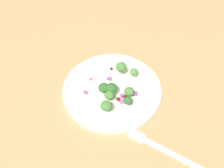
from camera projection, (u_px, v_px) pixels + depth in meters
ground_plane at (116, 92)px, 58.65cm from camera, size 180.00×180.00×2.00cm
plate at (112, 89)px, 57.07cm from camera, size 25.35×25.35×1.70cm
dressing_pool at (112, 87)px, 56.73cm from camera, size 14.70×14.70×0.20cm
broccoli_floret_0 at (112, 88)px, 53.49cm from camera, size 2.86×2.86×2.90cm
broccoli_floret_1 at (109, 95)px, 52.80cm from camera, size 2.36×2.36×2.39cm
broccoli_floret_2 at (134, 72)px, 57.88cm from camera, size 2.19×2.19×2.22cm
broccoli_floret_3 at (121, 67)px, 57.94cm from camera, size 2.94×2.94×2.98cm
broccoli_floret_4 at (106, 106)px, 50.56cm from camera, size 2.72×2.72×2.75cm
broccoli_floret_5 at (130, 91)px, 53.87cm from camera, size 2.50×2.50×2.53cm
broccoli_floret_6 at (104, 88)px, 54.02cm from camera, size 2.71×2.71×2.75cm
broccoli_floret_7 at (128, 101)px, 51.80cm from camera, size 2.11×2.11×2.14cm
cranberry_0 at (111, 69)px, 60.19cm from camera, size 0.77×0.77×0.77cm
cranberry_1 at (125, 97)px, 53.98cm from camera, size 0.96×0.96×0.96cm
cranberry_2 at (118, 99)px, 53.34cm from camera, size 0.94×0.94×0.94cm
onion_bit_0 at (109, 79)px, 58.36cm from camera, size 1.61×1.69×0.36cm
onion_bit_1 at (86, 92)px, 55.31cm from camera, size 1.09×1.29×0.33cm
onion_bit_2 at (91, 79)px, 58.29cm from camera, size 0.98×1.01×0.34cm
onion_bit_3 at (134, 93)px, 54.71cm from camera, size 1.72×1.77×0.52cm
onion_bit_4 at (122, 102)px, 53.68cm from camera, size 1.52×1.62×0.44cm
onion_bit_5 at (122, 96)px, 54.31cm from camera, size 1.22×1.23×0.47cm
fork at (163, 149)px, 47.29cm from camera, size 5.92×18.53×0.50cm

